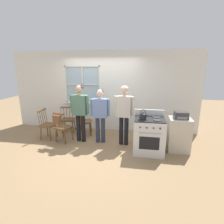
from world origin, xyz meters
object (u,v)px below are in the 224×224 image
(stove, at_px, (149,135))
(kettle, at_px, (143,116))
(chair_by_window, at_px, (63,128))
(stereo, at_px, (181,115))
(person_teen_center, at_px, (100,111))
(side_counter, at_px, (179,135))
(chair_near_wall, at_px, (68,120))
(chair_near_stove, at_px, (85,121))
(potted_plant, at_px, (76,100))
(chair_center_cluster, at_px, (48,125))
(person_adult_right, at_px, (124,110))
(handbag, at_px, (57,120))
(person_elderly_left, at_px, (80,108))

(stove, xyz_separation_m, kettle, (-0.17, -0.13, 0.55))
(chair_by_window, distance_m, stereo, 3.31)
(person_teen_center, bearing_deg, side_counter, -12.62)
(chair_near_wall, relative_size, kettle, 3.74)
(stove, bearing_deg, chair_near_wall, 158.26)
(kettle, bearing_deg, stove, 37.24)
(chair_near_stove, bearing_deg, potted_plant, 30.76)
(person_teen_center, xyz_separation_m, kettle, (1.20, -0.54, 0.07))
(chair_center_cluster, distance_m, person_adult_right, 2.44)
(chair_by_window, xyz_separation_m, chair_center_cluster, (-0.58, 0.14, 0.00))
(chair_center_cluster, height_order, chair_near_stove, same)
(potted_plant, relative_size, side_counter, 0.32)
(chair_center_cluster, relative_size, stove, 0.85)
(chair_near_stove, height_order, handbag, same)
(handbag, bearing_deg, chair_center_cluster, 144.09)
(chair_by_window, distance_m, person_teen_center, 1.22)
(kettle, distance_m, handbag, 2.39)
(person_teen_center, bearing_deg, chair_near_stove, 132.44)
(side_counter, bearing_deg, chair_near_wall, 166.57)
(person_teen_center, xyz_separation_m, person_adult_right, (0.69, -0.03, 0.08))
(chair_center_cluster, bearing_deg, chair_by_window, -99.67)
(chair_center_cluster, xyz_separation_m, stove, (3.05, -0.43, 0.04))
(chair_center_cluster, relative_size, chair_near_stove, 1.00)
(kettle, height_order, side_counter, kettle)
(potted_plant, bearing_deg, stereo, -20.55)
(chair_by_window, relative_size, chair_near_wall, 1.00)
(chair_by_window, distance_m, side_counter, 3.26)
(chair_near_wall, bearing_deg, chair_center_cluster, 46.70)
(person_elderly_left, distance_m, kettle, 1.87)
(person_elderly_left, xyz_separation_m, kettle, (1.79, -0.53, -0.00))
(person_elderly_left, xyz_separation_m, stereo, (2.76, -0.18, -0.04))
(kettle, xyz_separation_m, side_counter, (0.96, 0.37, -0.57))
(chair_near_stove, distance_m, potted_plant, 0.90)
(person_elderly_left, distance_m, person_teen_center, 0.60)
(person_adult_right, bearing_deg, chair_near_wall, 167.16)
(person_adult_right, bearing_deg, chair_by_window, -170.75)
(chair_center_cluster, distance_m, side_counter, 3.84)
(kettle, relative_size, potted_plant, 0.86)
(potted_plant, relative_size, handbag, 0.93)
(chair_near_wall, xyz_separation_m, kettle, (2.46, -1.18, 0.59))
(person_adult_right, bearing_deg, stove, -22.79)
(handbag, distance_m, side_counter, 3.35)
(person_elderly_left, distance_m, stove, 2.08)
(kettle, bearing_deg, chair_by_window, 169.81)
(person_elderly_left, height_order, person_teen_center, person_elderly_left)
(chair_near_stove, height_order, stereo, stereo)
(chair_by_window, bearing_deg, chair_near_wall, -61.79)
(chair_by_window, relative_size, handbag, 3.01)
(potted_plant, bearing_deg, person_teen_center, -42.76)
(stereo, bearing_deg, stove, -164.89)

